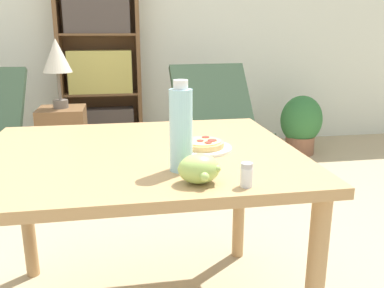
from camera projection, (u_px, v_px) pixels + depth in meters
The scene contains 11 objects.
wall_back at pixel (111, 14), 3.87m from camera, with size 8.00×0.05×2.60m.
dining_table at pixel (139, 174), 1.50m from camera, with size 1.15×0.95×0.72m.
pizza_on_plate at pixel (203, 146), 1.49m from camera, with size 0.21×0.21×0.04m.
grape_bunch at pixel (200, 169), 1.15m from camera, with size 0.12×0.11×0.09m.
drink_bottle at pixel (181, 129), 1.24m from camera, with size 0.07×0.07×0.28m.
salt_shaker at pixel (247, 175), 1.13m from camera, with size 0.04×0.04×0.07m.
lounge_chair_far at pixel (218, 142), 3.24m from camera, with size 0.70×0.81×0.88m.
bookshelf at pixel (100, 69), 3.83m from camera, with size 0.75×0.27×1.68m.
side_table at pixel (64, 146), 3.11m from camera, with size 0.34×0.34×0.59m.
table_lamp at pixel (57, 59), 2.93m from camera, with size 0.21×0.21×0.51m.
potted_plant_floor at pixel (301, 124), 3.87m from camera, with size 0.40×0.34×0.56m.
Camera 1 is at (0.06, -1.51, 1.14)m, focal length 38.00 mm.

